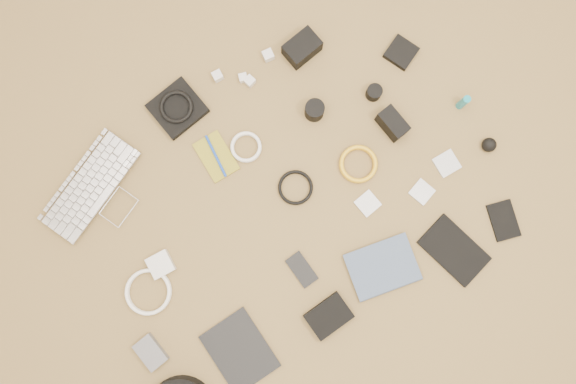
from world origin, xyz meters
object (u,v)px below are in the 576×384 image
phone (302,270)px  paperback (391,291)px  tablet (240,351)px  dslr_camera (302,48)px  laptop (104,196)px

phone → paperback: bearing=-48.9°
tablet → phone: 0.33m
dslr_camera → laptop: bearing=177.2°
paperback → dslr_camera: bearing=-0.4°
dslr_camera → paperback: 0.86m
laptop → tablet: bearing=-102.8°
dslr_camera → paperback: dslr_camera is taller
tablet → phone: tablet is taller
tablet → phone: bearing=18.6°
laptop → dslr_camera: dslr_camera is taller
paperback → tablet: bearing=91.3°
phone → paperback: size_ratio=0.51×
laptop → paperback: 1.00m
dslr_camera → tablet: size_ratio=0.52×
dslr_camera → phone: bearing=-130.0°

